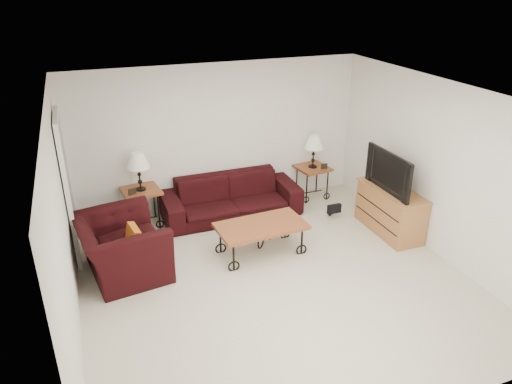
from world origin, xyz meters
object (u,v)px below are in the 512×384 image
at_px(armchair, 122,247).
at_px(side_table_right, 312,182).
at_px(lamp_left, 139,171).
at_px(backpack, 331,203).
at_px(lamp_right, 313,151).
at_px(television, 394,171).
at_px(tv_stand, 390,211).
at_px(sofa, 231,197).
at_px(coffee_table, 261,239).
at_px(side_table_left, 143,207).

bearing_deg(armchair, side_table_right, -77.41).
xyz_separation_m(lamp_left, backpack, (3.02, -0.81, -0.71)).
bearing_deg(lamp_right, television, -71.06).
relative_size(lamp_left, armchair, 0.51).
relative_size(side_table_right, tv_stand, 0.49).
bearing_deg(sofa, lamp_right, 6.37).
bearing_deg(coffee_table, side_table_left, 134.38).
bearing_deg(side_table_right, television, -71.06).
height_order(side_table_right, lamp_left, lamp_left).
distance_m(side_table_left, tv_stand, 3.97).
bearing_deg(backpack, lamp_left, 164.66).
relative_size(television, backpack, 2.27).
height_order(sofa, side_table_left, sofa).
distance_m(armchair, tv_stand, 4.11).
bearing_deg(sofa, side_table_left, 172.94).
xyz_separation_m(sofa, coffee_table, (0.03, -1.33, -0.10)).
bearing_deg(armchair, sofa, -67.23).
distance_m(lamp_right, coffee_table, 2.29).
bearing_deg(lamp_right, coffee_table, -136.38).
xyz_separation_m(tv_stand, backpack, (-0.62, 0.79, -0.12)).
bearing_deg(backpack, lamp_right, 86.11).
distance_m(side_table_right, television, 1.85).
bearing_deg(side_table_left, lamp_left, 0.00).
relative_size(sofa, television, 2.13).
relative_size(coffee_table, armchair, 1.02).
relative_size(armchair, tv_stand, 1.03).
relative_size(coffee_table, television, 1.18).
distance_m(lamp_right, armchair, 3.81).
distance_m(lamp_right, television, 1.70).
distance_m(lamp_left, tv_stand, 4.02).
relative_size(lamp_right, television, 0.55).
bearing_deg(lamp_left, tv_stand, -23.77).
bearing_deg(television, armchair, -93.96).
distance_m(armchair, backpack, 3.53).
bearing_deg(side_table_left, sofa, -7.06).
xyz_separation_m(lamp_right, tv_stand, (0.57, -1.60, -0.53)).
bearing_deg(television, lamp_right, -161.06).
relative_size(sofa, coffee_table, 1.81).
xyz_separation_m(side_table_right, backpack, (-0.05, -0.81, -0.06)).
height_order(sofa, television, television).
height_order(side_table_left, coffee_table, side_table_left).
distance_m(side_table_right, lamp_left, 3.13).
relative_size(armchair, backpack, 2.61).
distance_m(coffee_table, tv_stand, 2.16).
distance_m(lamp_left, coffee_table, 2.23).
relative_size(side_table_left, lamp_right, 1.06).
distance_m(side_table_left, coffee_table, 2.12).
height_order(side_table_left, armchair, armchair).
relative_size(side_table_right, lamp_right, 1.00).
distance_m(sofa, side_table_left, 1.46).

